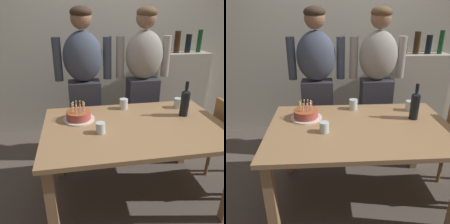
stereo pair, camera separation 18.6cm
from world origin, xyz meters
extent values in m
plane|color=#564C44|center=(0.00, 0.00, 0.00)|extent=(10.00, 10.00, 0.00)
cube|color=beige|center=(0.00, 1.55, 1.30)|extent=(5.20, 0.10, 2.60)
cube|color=#A37A51|center=(0.00, 0.00, 0.72)|extent=(1.50, 0.96, 0.03)
cube|color=#A37A51|center=(-0.68, -0.41, 0.35)|extent=(0.07, 0.07, 0.70)
cube|color=#A37A51|center=(-0.68, 0.41, 0.35)|extent=(0.07, 0.07, 0.70)
cube|color=#A37A51|center=(0.68, 0.41, 0.35)|extent=(0.07, 0.07, 0.70)
cylinder|color=white|center=(-0.45, 0.18, 0.75)|extent=(0.27, 0.27, 0.01)
cylinder|color=#B24C42|center=(-0.45, 0.18, 0.78)|extent=(0.21, 0.21, 0.06)
cylinder|color=#B75B33|center=(-0.45, 0.18, 0.82)|extent=(0.21, 0.21, 0.01)
cylinder|color=pink|center=(-0.47, 0.23, 0.85)|extent=(0.01, 0.01, 0.06)
sphere|color=#F9C64C|center=(-0.47, 0.23, 0.89)|extent=(0.01, 0.01, 0.01)
cylinder|color=#EAB266|center=(-0.50, 0.21, 0.85)|extent=(0.01, 0.01, 0.06)
sphere|color=#F9C64C|center=(-0.50, 0.21, 0.89)|extent=(0.01, 0.01, 0.01)
cylinder|color=beige|center=(-0.51, 0.18, 0.85)|extent=(0.01, 0.01, 0.06)
sphere|color=#F9C64C|center=(-0.51, 0.18, 0.89)|extent=(0.01, 0.01, 0.01)
cylinder|color=#EAB266|center=(-0.50, 0.15, 0.85)|extent=(0.01, 0.01, 0.06)
sphere|color=#F9C64C|center=(-0.50, 0.15, 0.89)|extent=(0.01, 0.01, 0.01)
cylinder|color=beige|center=(-0.47, 0.13, 0.85)|extent=(0.01, 0.01, 0.06)
sphere|color=#F9C64C|center=(-0.47, 0.13, 0.89)|extent=(0.01, 0.01, 0.01)
cylinder|color=#93B7DB|center=(-0.44, 0.13, 0.85)|extent=(0.01, 0.01, 0.06)
sphere|color=#F9C64C|center=(-0.44, 0.13, 0.89)|extent=(0.01, 0.01, 0.01)
cylinder|color=pink|center=(-0.41, 0.15, 0.85)|extent=(0.01, 0.01, 0.06)
sphere|color=#F9C64C|center=(-0.41, 0.15, 0.89)|extent=(0.01, 0.01, 0.01)
cylinder|color=beige|center=(-0.40, 0.18, 0.85)|extent=(0.01, 0.01, 0.06)
sphere|color=#F9C64C|center=(-0.40, 0.18, 0.89)|extent=(0.01, 0.01, 0.01)
cylinder|color=#EAB266|center=(-0.41, 0.21, 0.85)|extent=(0.01, 0.01, 0.06)
sphere|color=#F9C64C|center=(-0.41, 0.21, 0.89)|extent=(0.01, 0.01, 0.01)
cylinder|color=pink|center=(-0.44, 0.23, 0.85)|extent=(0.01, 0.01, 0.06)
sphere|color=#F9C64C|center=(-0.44, 0.23, 0.89)|extent=(0.01, 0.01, 0.01)
cylinder|color=silver|center=(-0.30, -0.08, 0.78)|extent=(0.07, 0.07, 0.09)
cylinder|color=silver|center=(0.51, 0.30, 0.79)|extent=(0.08, 0.08, 0.10)
cylinder|color=silver|center=(-0.02, 0.37, 0.79)|extent=(0.08, 0.08, 0.10)
cylinder|color=black|center=(0.48, 0.12, 0.85)|extent=(0.08, 0.08, 0.22)
cone|color=black|center=(0.48, 0.12, 0.97)|extent=(0.08, 0.08, 0.03)
cylinder|color=black|center=(0.48, 0.12, 1.02)|extent=(0.03, 0.03, 0.07)
cube|color=#33333D|center=(-0.37, 0.76, 0.46)|extent=(0.34, 0.23, 0.92)
ellipsoid|color=#424C60|center=(-0.37, 0.76, 1.18)|extent=(0.41, 0.27, 0.52)
sphere|color=#936B51|center=(-0.37, 0.76, 1.55)|extent=(0.21, 0.21, 0.21)
ellipsoid|color=#38281E|center=(-0.37, 0.75, 1.60)|extent=(0.21, 0.21, 0.12)
cylinder|color=#424C60|center=(-0.11, 0.79, 1.15)|extent=(0.09, 0.09, 0.44)
cylinder|color=#424C60|center=(-0.63, 0.79, 1.15)|extent=(0.09, 0.09, 0.44)
cube|color=#33333D|center=(0.29, 0.76, 0.46)|extent=(0.34, 0.23, 0.92)
ellipsoid|color=#9E9993|center=(0.29, 0.76, 1.18)|extent=(0.41, 0.27, 0.52)
sphere|color=#936B51|center=(0.29, 0.76, 1.55)|extent=(0.21, 0.21, 0.21)
ellipsoid|color=brown|center=(0.29, 0.75, 1.60)|extent=(0.21, 0.21, 0.12)
cylinder|color=#9E9993|center=(0.55, 0.79, 1.15)|extent=(0.09, 0.09, 0.44)
cylinder|color=#9E9993|center=(0.03, 0.79, 1.15)|extent=(0.09, 0.09, 0.44)
cylinder|color=olive|center=(0.85, 0.15, 0.23)|extent=(0.04, 0.04, 0.45)
cube|color=beige|center=(1.00, 1.33, 0.55)|extent=(0.75, 0.30, 1.11)
cylinder|color=#382314|center=(0.76, 1.33, 1.21)|extent=(0.08, 0.08, 0.20)
cylinder|color=#382314|center=(0.92, 1.33, 1.25)|extent=(0.08, 0.08, 0.28)
cylinder|color=black|center=(1.08, 1.33, 1.22)|extent=(0.08, 0.08, 0.24)
cylinder|color=#194723|center=(1.24, 1.33, 1.25)|extent=(0.06, 0.06, 0.29)
camera|label=1|loc=(-0.47, -1.61, 1.58)|focal=36.10mm
camera|label=2|loc=(-0.29, -1.63, 1.58)|focal=36.10mm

